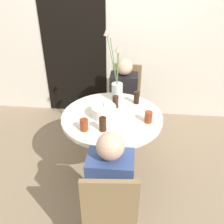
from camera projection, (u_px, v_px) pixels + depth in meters
The scene contains 16 objects.
ground_plane at pixel (112, 169), 2.85m from camera, with size 16.00×16.00×0.00m, color #89755B.
wall_back at pixel (121, 26), 3.29m from camera, with size 8.00×0.05×2.60m.
doorway_panel at pixel (74, 46), 3.46m from camera, with size 0.90×0.01×2.05m.
dining_table at pixel (112, 127), 2.55m from camera, with size 1.00×1.00×0.72m.
chair_left_flank at pixel (125, 94), 3.36m from camera, with size 0.44×0.44×0.89m.
chair_near_front at pixel (110, 209), 1.81m from camera, with size 0.43×0.43×0.89m.
birthday_cake at pixel (104, 111), 2.44m from camera, with size 0.24×0.24×0.15m.
flower_vase at pixel (116, 83), 2.67m from camera, with size 0.22×0.22×0.74m.
side_plate at pixel (130, 111), 2.54m from camera, with size 0.21×0.21×0.01m.
drink_glass_0 at pixel (84, 125), 2.23m from camera, with size 0.08×0.08×0.11m.
drink_glass_1 at pixel (137, 98), 2.66m from camera, with size 0.06×0.06×0.13m.
drink_glass_2 at pixel (148, 117), 2.35m from camera, with size 0.07×0.07×0.11m.
drink_glass_3 at pixel (103, 124), 2.23m from camera, with size 0.07×0.07×0.13m.
drink_glass_4 at pixel (115, 102), 2.59m from camera, with size 0.06×0.06×0.13m.
person_woman at pixel (123, 100), 3.23m from camera, with size 0.34×0.24×1.05m.
person_boy at pixel (111, 192), 1.95m from camera, with size 0.34×0.24×1.05m.
Camera 1 is at (0.20, -2.09, 2.04)m, focal length 40.00 mm.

